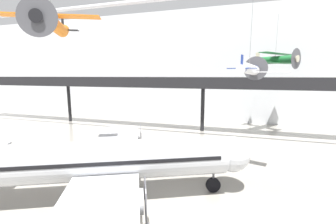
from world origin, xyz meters
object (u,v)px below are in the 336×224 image
suspended_plane_white_twin (249,69)px  suspended_plane_orange_highwing (52,23)px  airliner_silver_main (98,161)px  suspended_plane_green_biplane (275,60)px

suspended_plane_white_twin → suspended_plane_orange_highwing: bearing=123.6°
airliner_silver_main → suspended_plane_white_twin: size_ratio=2.74×
airliner_silver_main → suspended_plane_orange_highwing: suspended_plane_orange_highwing is taller
suspended_plane_orange_highwing → airliner_silver_main: bearing=37.6°
airliner_silver_main → suspended_plane_orange_highwing: bearing=127.5°
suspended_plane_white_twin → suspended_plane_orange_highwing: suspended_plane_orange_highwing is taller
airliner_silver_main → suspended_plane_green_biplane: size_ratio=3.16×
suspended_plane_white_twin → suspended_plane_green_biplane: bearing=2.0°
airliner_silver_main → suspended_plane_green_biplane: 34.70m
suspended_plane_green_biplane → suspended_plane_white_twin: size_ratio=0.87×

